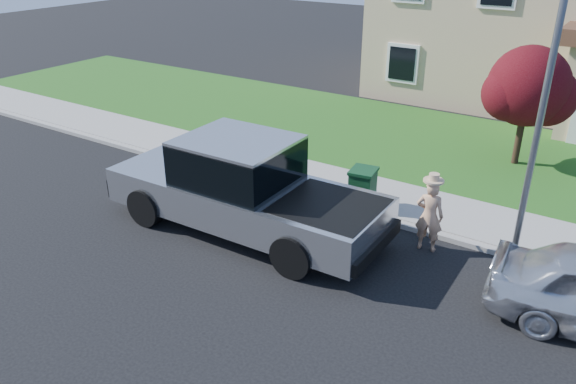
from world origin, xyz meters
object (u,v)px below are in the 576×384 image
object	(u,v)px
woman	(430,214)
ornamental_tree	(529,90)
street_lamp	(540,119)
trash_bin	(362,188)
pickup_truck	(243,189)

from	to	relation	value
woman	ornamental_tree	world-z (taller)	ornamental_tree
woman	ornamental_tree	xyz separation A→B (m)	(0.51, 5.98, 1.44)
woman	street_lamp	bearing A→B (deg)	-175.86
ornamental_tree	trash_bin	distance (m)	5.95
trash_bin	street_lamp	distance (m)	4.52
woman	trash_bin	bearing A→B (deg)	-30.52
woman	street_lamp	world-z (taller)	street_lamp
pickup_truck	woman	distance (m)	4.14
ornamental_tree	pickup_truck	bearing A→B (deg)	-120.52
pickup_truck	trash_bin	distance (m)	2.99
trash_bin	ornamental_tree	bearing A→B (deg)	55.55
ornamental_tree	street_lamp	size ratio (longest dim) A/B	0.61
pickup_truck	ornamental_tree	bearing A→B (deg)	58.56
street_lamp	ornamental_tree	bearing A→B (deg)	107.24
pickup_truck	ornamental_tree	xyz separation A→B (m)	(4.38, 7.43, 1.26)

